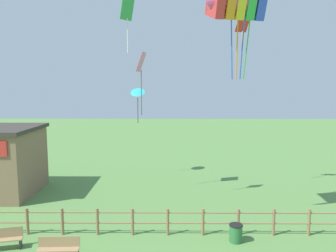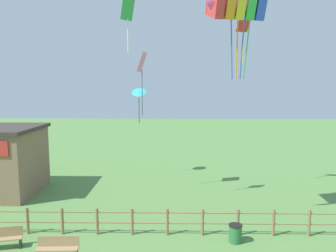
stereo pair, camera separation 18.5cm
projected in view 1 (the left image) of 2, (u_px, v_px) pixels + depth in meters
wooden_fence at (168, 220)px, 15.42m from camera, size 20.09×0.14×1.29m
park_bench_near_fence at (59, 247)px, 13.31m from camera, size 1.70×0.48×0.91m
park_bench_by_building at (2, 238)px, 14.10m from camera, size 1.73×0.79×0.91m
trash_bin at (236, 233)px, 14.77m from camera, size 0.62×0.62×0.82m
kite_rainbow_parafoil at (236, 0)px, 15.47m from camera, size 3.30×2.61×4.77m
kite_cyan_delta at (138, 93)px, 24.83m from camera, size 1.18×1.05×2.74m
kite_pink_diamond at (141, 69)px, 20.69m from camera, size 0.64×1.00×3.99m
kite_red_diamond at (243, 29)px, 20.70m from camera, size 0.95×0.83×2.94m
kite_green_diamond at (127, 15)px, 17.63m from camera, size 0.77×0.80×2.84m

